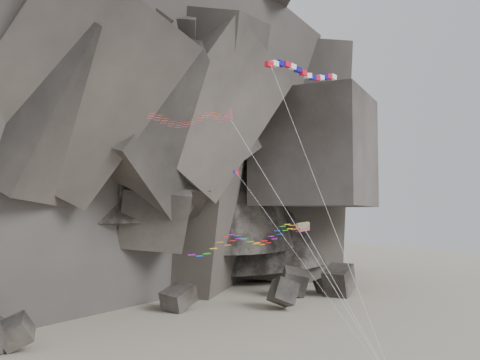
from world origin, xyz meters
TOP-DOWN VIEW (x-y plane):
  - headland at (0.00, 70.00)m, footprint 110.00×70.00m
  - boulder_field at (7.90, 33.05)m, footprint 80.18×15.25m
  - delta_kite at (-6.52, 5.59)m, footprint 16.79×13.78m
  - banner_kite at (7.09, 4.81)m, footprint 11.15×13.90m
  - parafoil_kite at (-4.21, -0.83)m, footprint 17.07×7.86m
  - pennant_kite at (-1.17, -0.24)m, footprint 10.05×9.74m

SIDE VIEW (x-z plane):
  - boulder_field at x=7.90m, z-range -1.43..4.84m
  - parafoil_kite at x=-4.21m, z-range 7.33..21.35m
  - pennant_kite at x=-1.17m, z-range 6.40..25.10m
  - delta_kite at x=-6.52m, z-range 12.54..37.58m
  - banner_kite at x=7.09m, z-range 15.85..46.02m
  - headland at x=0.00m, z-range 0.00..84.00m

